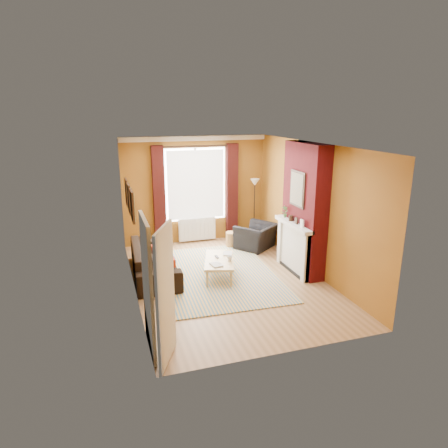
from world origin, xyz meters
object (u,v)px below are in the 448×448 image
(wicker_stool, at_px, (232,239))
(floor_lamp, at_px, (255,192))
(sofa, at_px, (154,260))
(coffee_table, at_px, (219,261))
(armchair, at_px, (256,236))

(wicker_stool, xyz_separation_m, floor_lamp, (0.78, 0.41, 1.13))
(sofa, distance_m, coffee_table, 1.40)
(sofa, height_order, armchair, sofa)
(armchair, xyz_separation_m, wicker_stool, (-0.56, 0.31, -0.12))
(armchair, height_order, wicker_stool, armchair)
(coffee_table, bearing_deg, wicker_stool, 81.14)
(coffee_table, xyz_separation_m, wicker_stool, (0.88, 1.79, -0.16))
(floor_lamp, bearing_deg, wicker_stool, -152.24)
(floor_lamp, bearing_deg, armchair, -106.91)
(sofa, distance_m, floor_lamp, 3.54)
(wicker_stool, distance_m, floor_lamp, 1.43)
(armchair, relative_size, wicker_stool, 2.52)
(coffee_table, distance_m, floor_lamp, 2.92)
(coffee_table, bearing_deg, armchair, 63.02)
(sofa, height_order, wicker_stool, sofa)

